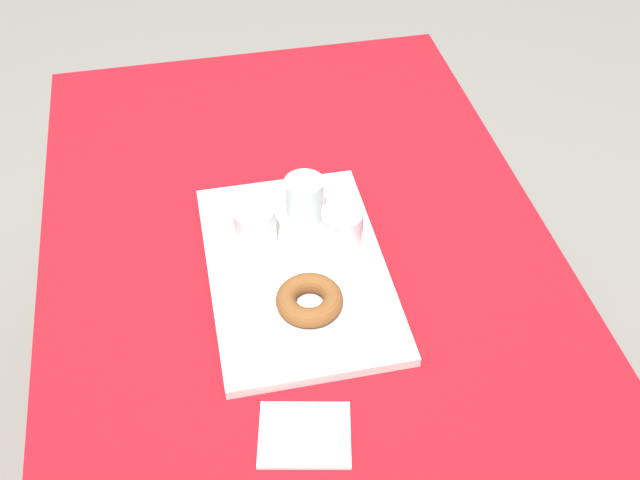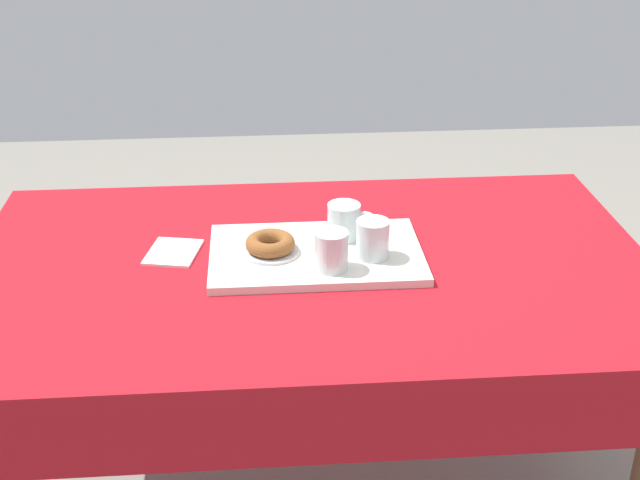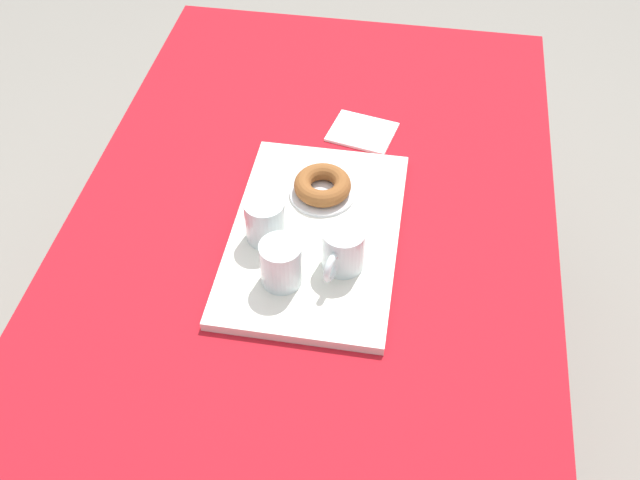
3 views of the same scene
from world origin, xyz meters
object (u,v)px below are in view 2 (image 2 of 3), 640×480
(dining_table, at_px, (312,296))
(tea_mug_left, at_px, (345,222))
(paper_napkin, at_px, (173,252))
(donut_plate_left, at_px, (270,251))
(water_glass_near, at_px, (331,252))
(water_glass_far, at_px, (373,240))
(sugar_donut_left, at_px, (270,243))
(serving_tray, at_px, (316,254))

(dining_table, xyz_separation_m, tea_mug_left, (0.08, 0.08, 0.15))
(paper_napkin, bearing_deg, donut_plate_left, -13.07)
(water_glass_near, distance_m, donut_plate_left, 0.16)
(paper_napkin, bearing_deg, tea_mug_left, 1.83)
(dining_table, height_order, paper_napkin, paper_napkin)
(dining_table, relative_size, water_glass_far, 17.69)
(dining_table, height_order, donut_plate_left, donut_plate_left)
(water_glass_far, xyz_separation_m, sugar_donut_left, (-0.22, 0.03, -0.02))
(serving_tray, distance_m, water_glass_near, 0.10)
(dining_table, bearing_deg, water_glass_far, -9.34)
(water_glass_far, bearing_deg, paper_napkin, 169.01)
(dining_table, height_order, tea_mug_left, tea_mug_left)
(dining_table, xyz_separation_m, serving_tray, (0.01, 0.02, 0.10))
(donut_plate_left, relative_size, sugar_donut_left, 1.17)
(water_glass_far, relative_size, paper_napkin, 0.64)
(sugar_donut_left, distance_m, paper_napkin, 0.23)
(serving_tray, height_order, sugar_donut_left, sugar_donut_left)
(serving_tray, xyz_separation_m, water_glass_far, (0.12, -0.04, 0.05))
(serving_tray, xyz_separation_m, water_glass_near, (0.03, -0.09, 0.05))
(tea_mug_left, xyz_separation_m, sugar_donut_left, (-0.17, -0.06, -0.02))
(water_glass_near, xyz_separation_m, donut_plate_left, (-0.13, 0.08, -0.03))
(donut_plate_left, bearing_deg, serving_tray, 1.41)
(tea_mug_left, bearing_deg, water_glass_near, -106.81)
(donut_plate_left, height_order, sugar_donut_left, sugar_donut_left)
(dining_table, xyz_separation_m, paper_napkin, (-0.31, 0.06, 0.09))
(tea_mug_left, xyz_separation_m, water_glass_near, (-0.04, -0.15, -0.00))
(tea_mug_left, height_order, sugar_donut_left, tea_mug_left)
(dining_table, distance_m, water_glass_far, 0.20)
(donut_plate_left, bearing_deg, paper_napkin, 166.93)
(sugar_donut_left, bearing_deg, dining_table, -8.29)
(donut_plate_left, distance_m, sugar_donut_left, 0.02)
(dining_table, xyz_separation_m, donut_plate_left, (-0.09, 0.01, 0.11))
(water_glass_far, bearing_deg, serving_tray, 162.85)
(water_glass_near, bearing_deg, dining_table, 118.12)
(serving_tray, bearing_deg, water_glass_far, -17.15)
(water_glass_near, distance_m, water_glass_far, 0.11)
(water_glass_far, bearing_deg, sugar_donut_left, 171.09)
(tea_mug_left, distance_m, donut_plate_left, 0.19)
(tea_mug_left, relative_size, water_glass_near, 1.32)
(dining_table, height_order, sugar_donut_left, sugar_donut_left)
(serving_tray, bearing_deg, donut_plate_left, -178.59)
(water_glass_far, height_order, donut_plate_left, water_glass_far)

